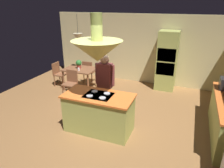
{
  "coord_description": "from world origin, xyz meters",
  "views": [
    {
      "loc": [
        1.88,
        -4.1,
        2.93
      ],
      "look_at": [
        0.1,
        0.4,
        1.0
      ],
      "focal_mm": 33.08,
      "sensor_mm": 36.0,
      "label": 1
    }
  ],
  "objects_px": {
    "oven_tower": "(167,61)",
    "chair_at_corner": "(59,72)",
    "chair_facing_island": "(71,81)",
    "dining_table": "(80,71)",
    "potted_plant_on_table": "(79,64)",
    "person_at_island": "(105,82)",
    "kitchen_island": "(99,113)",
    "chair_by_back_wall": "(89,70)",
    "cup_on_table": "(79,69)"
  },
  "relations": [
    {
      "from": "person_at_island",
      "to": "cup_on_table",
      "type": "height_order",
      "value": "person_at_island"
    },
    {
      "from": "chair_facing_island",
      "to": "chair_by_back_wall",
      "type": "xyz_separation_m",
      "value": [
        0.0,
        1.26,
        0.0
      ]
    },
    {
      "from": "oven_tower",
      "to": "chair_at_corner",
      "type": "relative_size",
      "value": 2.36
    },
    {
      "from": "person_at_island",
      "to": "chair_by_back_wall",
      "type": "relative_size",
      "value": 1.96
    },
    {
      "from": "oven_tower",
      "to": "person_at_island",
      "type": "relative_size",
      "value": 1.2
    },
    {
      "from": "person_at_island",
      "to": "chair_facing_island",
      "type": "relative_size",
      "value": 1.96
    },
    {
      "from": "chair_facing_island",
      "to": "dining_table",
      "type": "bearing_deg",
      "value": 90.0
    },
    {
      "from": "chair_by_back_wall",
      "to": "potted_plant_on_table",
      "type": "height_order",
      "value": "potted_plant_on_table"
    },
    {
      "from": "chair_facing_island",
      "to": "cup_on_table",
      "type": "height_order",
      "value": "chair_facing_island"
    },
    {
      "from": "chair_facing_island",
      "to": "chair_by_back_wall",
      "type": "distance_m",
      "value": 1.26
    },
    {
      "from": "dining_table",
      "to": "chair_at_corner",
      "type": "xyz_separation_m",
      "value": [
        -0.92,
        -0.0,
        -0.15
      ]
    },
    {
      "from": "cup_on_table",
      "to": "oven_tower",
      "type": "bearing_deg",
      "value": 26.27
    },
    {
      "from": "dining_table",
      "to": "chair_at_corner",
      "type": "bearing_deg",
      "value": -180.0
    },
    {
      "from": "kitchen_island",
      "to": "oven_tower",
      "type": "bearing_deg",
      "value": 71.26
    },
    {
      "from": "oven_tower",
      "to": "chair_by_back_wall",
      "type": "relative_size",
      "value": 2.36
    },
    {
      "from": "oven_tower",
      "to": "chair_facing_island",
      "type": "bearing_deg",
      "value": -147.66
    },
    {
      "from": "chair_by_back_wall",
      "to": "cup_on_table",
      "type": "bearing_deg",
      "value": 94.84
    },
    {
      "from": "oven_tower",
      "to": "potted_plant_on_table",
      "type": "xyz_separation_m",
      "value": [
        -2.85,
        -1.13,
        -0.1
      ]
    },
    {
      "from": "potted_plant_on_table",
      "to": "cup_on_table",
      "type": "height_order",
      "value": "potted_plant_on_table"
    },
    {
      "from": "chair_at_corner",
      "to": "person_at_island",
      "type": "bearing_deg",
      "value": -119.66
    },
    {
      "from": "dining_table",
      "to": "potted_plant_on_table",
      "type": "height_order",
      "value": "potted_plant_on_table"
    },
    {
      "from": "person_at_island",
      "to": "cup_on_table",
      "type": "relative_size",
      "value": 18.99
    },
    {
      "from": "dining_table",
      "to": "cup_on_table",
      "type": "distance_m",
      "value": 0.26
    },
    {
      "from": "potted_plant_on_table",
      "to": "chair_by_back_wall",
      "type": "bearing_deg",
      "value": 85.57
    },
    {
      "from": "kitchen_island",
      "to": "person_at_island",
      "type": "xyz_separation_m",
      "value": [
        -0.13,
        0.68,
        0.51
      ]
    },
    {
      "from": "chair_facing_island",
      "to": "chair_at_corner",
      "type": "bearing_deg",
      "value": 145.66
    },
    {
      "from": "kitchen_island",
      "to": "chair_by_back_wall",
      "type": "distance_m",
      "value": 3.22
    },
    {
      "from": "person_at_island",
      "to": "cup_on_table",
      "type": "distance_m",
      "value": 1.94
    },
    {
      "from": "kitchen_island",
      "to": "chair_at_corner",
      "type": "distance_m",
      "value": 3.36
    },
    {
      "from": "kitchen_island",
      "to": "person_at_island",
      "type": "relative_size",
      "value": 0.95
    },
    {
      "from": "chair_facing_island",
      "to": "potted_plant_on_table",
      "type": "relative_size",
      "value": 2.9
    },
    {
      "from": "chair_by_back_wall",
      "to": "chair_at_corner",
      "type": "xyz_separation_m",
      "value": [
        -0.92,
        -0.63,
        0.0
      ]
    },
    {
      "from": "oven_tower",
      "to": "person_at_island",
      "type": "distance_m",
      "value": 2.84
    },
    {
      "from": "kitchen_island",
      "to": "chair_facing_island",
      "type": "xyz_separation_m",
      "value": [
        -1.7,
        1.47,
        0.03
      ]
    },
    {
      "from": "chair_facing_island",
      "to": "cup_on_table",
      "type": "relative_size",
      "value": 9.67
    },
    {
      "from": "chair_by_back_wall",
      "to": "potted_plant_on_table",
      "type": "distance_m",
      "value": 0.75
    },
    {
      "from": "chair_by_back_wall",
      "to": "person_at_island",
      "type": "bearing_deg",
      "value": 127.46
    },
    {
      "from": "potted_plant_on_table",
      "to": "oven_tower",
      "type": "bearing_deg",
      "value": 21.58
    },
    {
      "from": "kitchen_island",
      "to": "chair_at_corner",
      "type": "bearing_deg",
      "value": 141.31
    },
    {
      "from": "chair_by_back_wall",
      "to": "cup_on_table",
      "type": "xyz_separation_m",
      "value": [
        0.07,
        -0.83,
        0.3
      ]
    },
    {
      "from": "chair_by_back_wall",
      "to": "dining_table",
      "type": "bearing_deg",
      "value": 90.0
    },
    {
      "from": "person_at_island",
      "to": "potted_plant_on_table",
      "type": "height_order",
      "value": "person_at_island"
    },
    {
      "from": "oven_tower",
      "to": "chair_by_back_wall",
      "type": "distance_m",
      "value": 2.89
    },
    {
      "from": "dining_table",
      "to": "potted_plant_on_table",
      "type": "bearing_deg",
      "value": 160.82
    },
    {
      "from": "potted_plant_on_table",
      "to": "cup_on_table",
      "type": "relative_size",
      "value": 3.33
    },
    {
      "from": "chair_at_corner",
      "to": "potted_plant_on_table",
      "type": "height_order",
      "value": "potted_plant_on_table"
    },
    {
      "from": "person_at_island",
      "to": "chair_at_corner",
      "type": "xyz_separation_m",
      "value": [
        -2.49,
        1.42,
        -0.48
      ]
    },
    {
      "from": "oven_tower",
      "to": "chair_by_back_wall",
      "type": "bearing_deg",
      "value": -169.62
    },
    {
      "from": "dining_table",
      "to": "person_at_island",
      "type": "height_order",
      "value": "person_at_island"
    },
    {
      "from": "potted_plant_on_table",
      "to": "chair_facing_island",
      "type": "bearing_deg",
      "value": -85.79
    }
  ]
}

